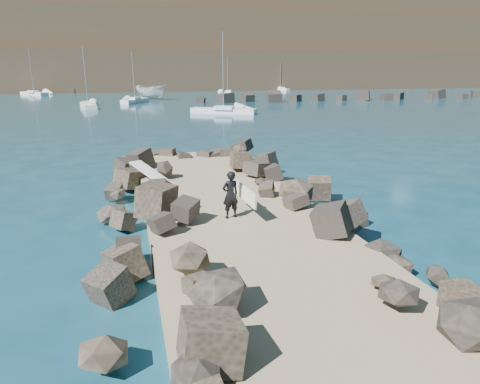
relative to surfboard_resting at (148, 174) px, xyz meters
The scene contains 15 objects.
ground 5.21m from the surfboard_resting, 58.06° to the right, with size 800.00×800.00×0.00m, color #0F384C.
jetty 6.92m from the surfboard_resting, 66.90° to the right, with size 6.00×26.00×0.60m, color #8C7759.
riprap_left 5.86m from the surfboard_resting, 91.96° to the right, with size 2.60×22.00×1.00m, color black.
riprap_right 8.10m from the surfboard_resting, 46.16° to the right, with size 2.60×22.00×1.00m, color black.
breakwater_secondary 63.16m from the surfboard_resting, 53.35° to the left, with size 52.00×4.00×1.20m, color black.
headland 156.90m from the surfboard_resting, 85.34° to the left, with size 360.00×140.00×32.00m, color #2D4919.
surfboard_resting is the anchor object (origin of this frame).
boat_imported 61.74m from the surfboard_resting, 86.32° to the left, with size 2.60×6.91×2.67m, color silver.
surfer_with_board 5.78m from the surfboard_resting, 64.69° to the right, with size 0.94×1.97×1.59m.
sailboat_a 46.78m from the surfboard_resting, 97.14° to the left, with size 2.79×7.13×8.42m.
sailboat_c 35.78m from the surfboard_resting, 72.08° to the left, with size 7.93×5.72×9.73m.
sailboat_b 54.12m from the surfboard_resting, 89.10° to the left, with size 4.68×6.41×8.03m.
sailboat_d 74.99m from the surfboard_resting, 74.15° to the left, with size 2.97×6.60×7.85m.
sailboat_e 83.28m from the surfboard_resting, 103.19° to the left, with size 6.45×7.35×9.59m.
sailboat_f 93.28m from the surfboard_resting, 66.45° to the left, with size 3.23×5.76×7.02m.
Camera 1 is at (-3.44, -14.01, 5.40)m, focal length 32.00 mm.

